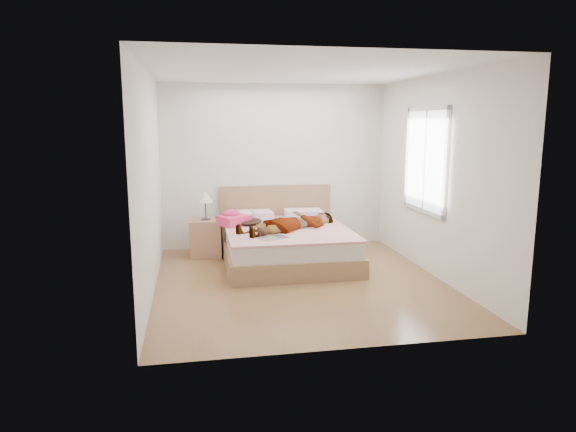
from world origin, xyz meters
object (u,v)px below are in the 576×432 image
object	(u,v)px
bed	(286,242)
magazine	(274,237)
woman	(291,220)
nightstand	(206,235)
phone	(253,211)
towel	(233,219)
coffee_mug	(282,227)
plush_toy	(262,232)

from	to	relation	value
bed	magazine	world-z (taller)	bed
woman	nightstand	size ratio (longest dim) A/B	1.66
woman	bed	bearing A→B (deg)	172.00
woman	phone	xyz separation A→B (m)	(-0.50, 0.40, 0.08)
bed	nightstand	world-z (taller)	bed
nightstand	woman	bearing A→B (deg)	-26.46
phone	nightstand	xyz separation A→B (m)	(-0.69, 0.19, -0.38)
bed	towel	distance (m)	0.85
phone	nightstand	distance (m)	0.81
woman	towel	bearing A→B (deg)	-147.36
phone	towel	size ratio (longest dim) A/B	0.19
bed	coffee_mug	distance (m)	0.39
nightstand	bed	bearing A→B (deg)	-22.17
woman	magazine	world-z (taller)	woman
woman	coffee_mug	world-z (taller)	woman
bed	coffee_mug	size ratio (longest dim) A/B	16.72
towel	magazine	size ratio (longest dim) A/B	1.23
magazine	woman	bearing A→B (deg)	60.13
phone	nightstand	bearing A→B (deg)	134.35
bed	coffee_mug	world-z (taller)	bed
magazine	plush_toy	distance (m)	0.21
coffee_mug	towel	bearing A→B (deg)	140.88
phone	magazine	size ratio (longest dim) A/B	0.23
woman	nightstand	world-z (taller)	nightstand
plush_toy	nightstand	world-z (taller)	nightstand
magazine	nightstand	bearing A→B (deg)	126.29
woman	nightstand	distance (m)	1.36
towel	coffee_mug	xyz separation A→B (m)	(0.64, -0.52, -0.04)
magazine	bed	bearing A→B (deg)	68.42
woman	nightstand	xyz separation A→B (m)	(-1.19, 0.59, -0.29)
bed	coffee_mug	bearing A→B (deg)	-111.41
bed	towel	xyz separation A→B (m)	(-0.73, 0.28, 0.33)
bed	phone	bearing A→B (deg)	148.74
phone	plush_toy	distance (m)	0.84
towel	nightstand	size ratio (longest dim) A/B	0.55
magazine	nightstand	size ratio (longest dim) A/B	0.45
bed	plush_toy	world-z (taller)	bed
towel	plush_toy	size ratio (longest dim) A/B	2.44
towel	plush_toy	distance (m)	0.89
woman	plush_toy	size ratio (longest dim) A/B	7.35
bed	magazine	bearing A→B (deg)	-111.58
coffee_mug	nightstand	size ratio (longest dim) A/B	0.13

